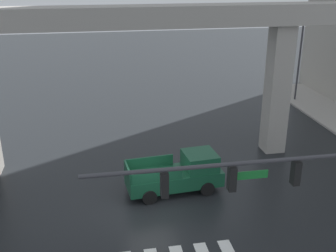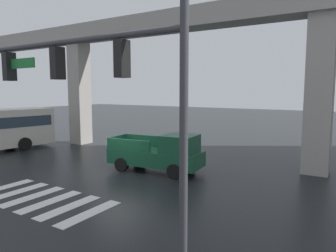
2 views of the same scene
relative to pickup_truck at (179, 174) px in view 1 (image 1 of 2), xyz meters
The scene contains 5 objects.
ground_plane 2.43m from the pickup_truck, 141.61° to the right, with size 120.00×120.00×0.00m, color black.
elevated_overpass 8.32m from the pickup_truck, 112.85° to the left, with size 59.75×1.87×9.40m.
pickup_truck is the anchor object (origin of this frame).
traffic_signal_mast 9.26m from the pickup_truck, 74.11° to the right, with size 10.89×0.32×6.20m.
street_lamp_far_north 19.63m from the pickup_truck, 45.42° to the left, with size 0.44×0.70×7.24m.
Camera 1 is at (-2.39, -17.95, 11.47)m, focal length 44.12 mm.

